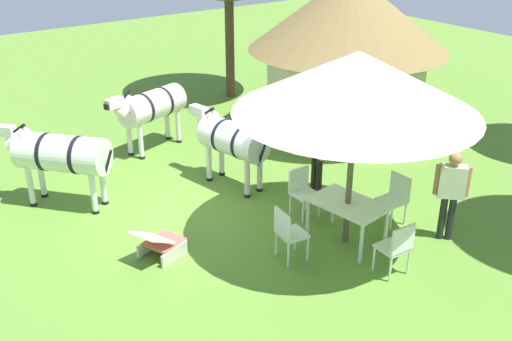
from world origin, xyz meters
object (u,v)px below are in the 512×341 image
Objects in this scene: patio_chair_near_lawn at (288,231)px; zebra_toward_hut at (151,107)px; patio_dining_table at (348,208)px; zebra_nearest_camera at (59,154)px; shade_umbrella at (357,82)px; zebra_by_umbrella at (231,139)px; striped_lounge_chair at (159,243)px; patio_chair_west_end at (397,246)px; guest_behind_table at (451,188)px; guest_beside_umbrella at (318,148)px; patio_chair_east_end at (302,189)px; patio_chair_near_hut at (395,196)px; thatched_hut at (347,47)px.

zebra_toward_hut reaches higher than patio_chair_near_lawn.
zebra_nearest_camera is at bearing -140.38° from patio_dining_table.
shade_umbrella is 2.85× the size of patio_dining_table.
striped_lounge_chair is at bearing -159.22° from zebra_by_umbrella.
patio_chair_west_end is 0.56× the size of guest_behind_table.
zebra_nearest_camera is at bearing 58.77° from guest_beside_umbrella.
patio_chair_west_end is 1.58m from guest_behind_table.
patio_chair_west_end is 2.30m from patio_chair_east_end.
patio_chair_west_end is (1.15, -0.07, -0.12)m from patio_dining_table.
guest_beside_umbrella is (-0.45, 0.75, 0.46)m from patio_chair_east_end.
zebra_toward_hut reaches higher than patio_chair_east_end.
patio_chair_east_end is at bearing 170.54° from guest_behind_table.
zebra_toward_hut reaches higher than patio_chair_near_hut.
shade_umbrella is 4.23× the size of patio_chair_near_hut.
patio_chair_east_end reaches higher than striped_lounge_chair.
thatched_hut is at bearing 1.50° from zebra_by_umbrella.
guest_beside_umbrella reaches higher than patio_chair_near_hut.
patio_dining_table is 1.49× the size of patio_chair_west_end.
guest_behind_table is (0.92, 1.43, -1.82)m from shade_umbrella.
zebra_toward_hut is (-4.36, -0.78, 0.51)m from patio_chair_east_end.
shade_umbrella is at bearing -42.71° from thatched_hut.
shade_umbrella reaches higher than patio_chair_near_hut.
shade_umbrella is 2.54m from patio_chair_west_end.
zebra_toward_hut is (-1.45, 2.57, -0.01)m from zebra_nearest_camera.
zebra_nearest_camera is at bearing 179.64° from guest_behind_table.
zebra_nearest_camera is (-4.06, -3.36, 0.40)m from patio_dining_table.
patio_chair_east_end is at bearing 172.61° from zebra_toward_hut.
patio_dining_table is 0.64× the size of zebra_by_umbrella.
guest_behind_table reaches higher than patio_chair_near_hut.
zebra_nearest_camera reaches higher than patio_dining_table.
striped_lounge_chair is (-2.34, -4.19, -0.71)m from guest_behind_table.
zebra_nearest_camera is at bearing 48.67° from patio_chair_near_hut.
patio_chair_west_end is at bearing 163.28° from guest_beside_umbrella.
thatched_hut is at bearing -51.98° from guest_beside_umbrella.
patio_chair_near_lawn is (-0.15, -1.14, -0.12)m from patio_dining_table.
zebra_nearest_camera is (-5.21, -3.29, 0.52)m from patio_chair_west_end.
patio_chair_near_lawn is at bearing 127.36° from guest_beside_umbrella.
guest_beside_umbrella is 1.71m from zebra_by_umbrella.
striped_lounge_chair is at bearing 139.78° from patio_chair_west_end.
zebra_toward_hut is at bearing 133.44° from striped_lounge_chair.
patio_chair_east_end is 4.47m from zebra_nearest_camera.
thatched_hut is at bearing 137.29° from patio_dining_table.
thatched_hut is 4.89× the size of striped_lounge_chair.
shade_umbrella reaches higher than zebra_toward_hut.
shade_umbrella is 2.54m from patio_chair_east_end.
guest_behind_table is (0.92, 1.43, 0.31)m from patio_dining_table.
patio_chair_near_lawn is 0.95× the size of striped_lounge_chair.
thatched_hut reaches higher than guest_beside_umbrella.
patio_chair_near_lawn is 0.46× the size of zebra_nearest_camera.
patio_dining_table is 0.61× the size of zebra_toward_hut.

